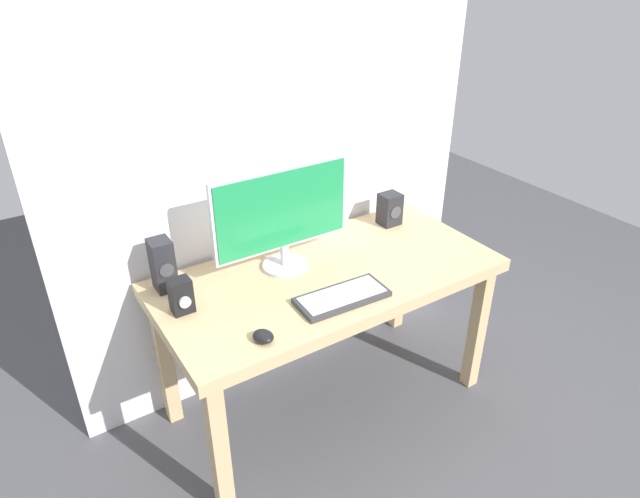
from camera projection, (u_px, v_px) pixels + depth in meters
name	position (u px, v px, depth m)	size (l,w,h in m)	color
ground_plane	(327.00, 398.00, 2.68)	(6.00, 6.00, 0.00)	#4C4C51
wall_back	(276.00, 63.00, 2.22)	(2.04, 0.04, 3.00)	silver
desk	(328.00, 288.00, 2.36)	(1.44, 0.70, 0.72)	tan
monitor	(282.00, 215.00, 2.24)	(0.61, 0.19, 0.44)	silver
keyboard_primary	(342.00, 297.00, 2.14)	(0.37, 0.17, 0.02)	#333338
mouse	(263.00, 336.00, 1.92)	(0.07, 0.08, 0.04)	black
speaker_right	(390.00, 209.00, 2.67)	(0.10, 0.09, 0.16)	#232328
speaker_left	(163.00, 265.00, 2.16)	(0.08, 0.10, 0.22)	#232328
audio_controller	(181.00, 296.00, 2.04)	(0.08, 0.08, 0.14)	black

